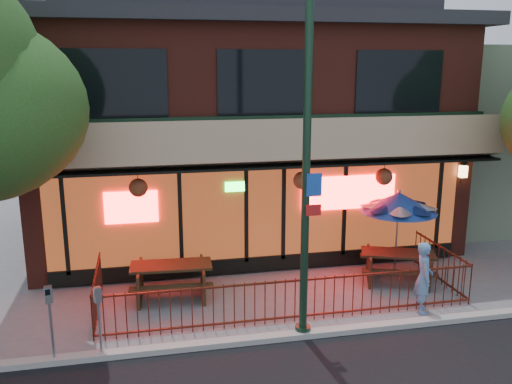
# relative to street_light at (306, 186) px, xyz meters

# --- Properties ---
(ground) EXTENTS (80.00, 80.00, 0.00)m
(ground) POSITION_rel_street_light_xyz_m (-0.00, 0.40, -3.15)
(ground) COLOR gray
(ground) RESTS_ON ground
(curb) EXTENTS (80.00, 0.25, 0.12)m
(curb) POSITION_rel_street_light_xyz_m (-0.00, -0.10, -3.09)
(curb) COLOR #999993
(curb) RESTS_ON ground
(restaurant_building) EXTENTS (12.96, 9.49, 8.05)m
(restaurant_building) POSITION_rel_street_light_xyz_m (-0.00, 7.51, 0.98)
(restaurant_building) COLOR maroon
(restaurant_building) RESTS_ON ground
(neighbor_building) EXTENTS (6.00, 7.00, 6.00)m
(neighbor_building) POSITION_rel_street_light_xyz_m (9.00, 8.10, -0.15)
(neighbor_building) COLOR slate
(neighbor_building) RESTS_ON ground
(patio_fence) EXTENTS (8.44, 2.62, 1.00)m
(patio_fence) POSITION_rel_street_light_xyz_m (-0.00, 0.91, -2.52)
(patio_fence) COLOR #4A190F
(patio_fence) RESTS_ON ground
(street_light) EXTENTS (0.43, 0.32, 7.00)m
(street_light) POSITION_rel_street_light_xyz_m (0.00, 0.00, 0.00)
(street_light) COLOR #152F1F
(street_light) RESTS_ON ground
(picnic_table_left) EXTENTS (2.00, 1.58, 0.82)m
(picnic_table_left) POSITION_rel_street_light_xyz_m (-2.53, 2.48, -2.61)
(picnic_table_left) COLOR #3B2915
(picnic_table_left) RESTS_ON ground
(picnic_table_right) EXTENTS (2.21, 1.95, 0.78)m
(picnic_table_right) POSITION_rel_street_light_xyz_m (3.19, 2.24, -2.63)
(picnic_table_right) COLOR #372013
(picnic_table_right) RESTS_ON ground
(patio_umbrella) EXTENTS (1.99, 2.00, 2.28)m
(patio_umbrella) POSITION_rel_street_light_xyz_m (3.40, 2.80, -1.20)
(patio_umbrella) COLOR gray
(patio_umbrella) RESTS_ON ground
(pedestrian) EXTENTS (0.56, 0.69, 1.63)m
(pedestrian) POSITION_rel_street_light_xyz_m (2.94, 0.50, -2.33)
(pedestrian) COLOR #5D8BBA
(pedestrian) RESTS_ON ground
(parking_meter_near) EXTENTS (0.16, 0.15, 1.44)m
(parking_meter_near) POSITION_rel_street_light_xyz_m (-4.00, -0.08, -2.17)
(parking_meter_near) COLOR #9A9CA3
(parking_meter_near) RESTS_ON ground
(parking_meter_far) EXTENTS (0.16, 0.14, 1.53)m
(parking_meter_far) POSITION_rel_street_light_xyz_m (-4.86, -0.08, -2.11)
(parking_meter_far) COLOR #909498
(parking_meter_far) RESTS_ON ground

